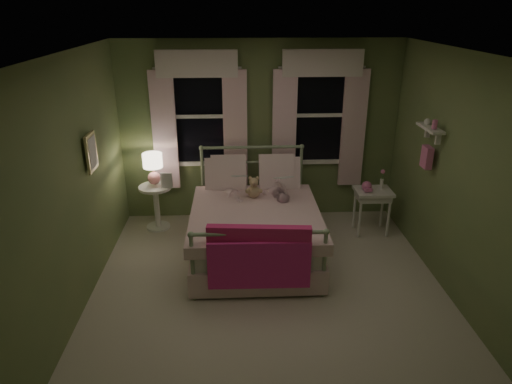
{
  "coord_description": "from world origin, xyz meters",
  "views": [
    {
      "loc": [
        -0.35,
        -4.32,
        3.02
      ],
      "look_at": [
        -0.12,
        0.57,
        1.0
      ],
      "focal_mm": 32.0,
      "sensor_mm": 36.0,
      "label": 1
    }
  ],
  "objects_px": {
    "bed": "(255,226)",
    "table_lamp": "(153,166)",
    "child_right": "(274,173)",
    "nightstand_right": "(373,197)",
    "child_left": "(232,177)",
    "teddy_bear": "(254,189)",
    "nightstand_left": "(156,201)"
  },
  "relations": [
    {
      "from": "child_right",
      "to": "nightstand_right",
      "type": "bearing_deg",
      "value": 168.97
    },
    {
      "from": "bed",
      "to": "nightstand_left",
      "type": "bearing_deg",
      "value": 150.29
    },
    {
      "from": "bed",
      "to": "table_lamp",
      "type": "relative_size",
      "value": 4.54
    },
    {
      "from": "nightstand_right",
      "to": "table_lamp",
      "type": "bearing_deg",
      "value": 174.49
    },
    {
      "from": "child_left",
      "to": "child_right",
      "type": "height_order",
      "value": "child_right"
    },
    {
      "from": "table_lamp",
      "to": "child_left",
      "type": "bearing_deg",
      "value": -18.32
    },
    {
      "from": "child_right",
      "to": "teddy_bear",
      "type": "height_order",
      "value": "child_right"
    },
    {
      "from": "child_left",
      "to": "nightstand_right",
      "type": "distance_m",
      "value": 1.97
    },
    {
      "from": "bed",
      "to": "child_right",
      "type": "xyz_separation_m",
      "value": [
        0.28,
        0.42,
        0.57
      ]
    },
    {
      "from": "bed",
      "to": "child_left",
      "type": "height_order",
      "value": "child_left"
    },
    {
      "from": "bed",
      "to": "nightstand_right",
      "type": "bearing_deg",
      "value": 16.47
    },
    {
      "from": "child_left",
      "to": "table_lamp",
      "type": "height_order",
      "value": "child_left"
    },
    {
      "from": "teddy_bear",
      "to": "nightstand_right",
      "type": "height_order",
      "value": "teddy_bear"
    },
    {
      "from": "teddy_bear",
      "to": "nightstand_right",
      "type": "distance_m",
      "value": 1.69
    },
    {
      "from": "nightstand_left",
      "to": "table_lamp",
      "type": "height_order",
      "value": "table_lamp"
    },
    {
      "from": "teddy_bear",
      "to": "nightstand_left",
      "type": "distance_m",
      "value": 1.51
    },
    {
      "from": "child_left",
      "to": "nightstand_left",
      "type": "relative_size",
      "value": 1.02
    },
    {
      "from": "child_left",
      "to": "table_lamp",
      "type": "bearing_deg",
      "value": -36.21
    },
    {
      "from": "nightstand_left",
      "to": "child_right",
      "type": "bearing_deg",
      "value": -12.35
    },
    {
      "from": "table_lamp",
      "to": "child_right",
      "type": "bearing_deg",
      "value": -12.35
    },
    {
      "from": "child_left",
      "to": "nightstand_left",
      "type": "height_order",
      "value": "child_left"
    },
    {
      "from": "bed",
      "to": "child_right",
      "type": "distance_m",
      "value": 0.76
    },
    {
      "from": "child_left",
      "to": "bed",
      "type": "bearing_deg",
      "value": 105.7
    },
    {
      "from": "table_lamp",
      "to": "nightstand_right",
      "type": "height_order",
      "value": "table_lamp"
    },
    {
      "from": "nightstand_left",
      "to": "nightstand_right",
      "type": "distance_m",
      "value": 3.05
    },
    {
      "from": "child_right",
      "to": "nightstand_right",
      "type": "relative_size",
      "value": 1.19
    },
    {
      "from": "bed",
      "to": "teddy_bear",
      "type": "relative_size",
      "value": 6.78
    },
    {
      "from": "teddy_bear",
      "to": "nightstand_right",
      "type": "xyz_separation_m",
      "value": [
        1.66,
        0.23,
        -0.24
      ]
    },
    {
      "from": "child_right",
      "to": "bed",
      "type": "bearing_deg",
      "value": 42.5
    },
    {
      "from": "bed",
      "to": "nightstand_left",
      "type": "xyz_separation_m",
      "value": [
        -1.37,
        0.78,
        0.03
      ]
    },
    {
      "from": "bed",
      "to": "child_left",
      "type": "distance_m",
      "value": 0.72
    },
    {
      "from": "teddy_bear",
      "to": "table_lamp",
      "type": "height_order",
      "value": "table_lamp"
    }
  ]
}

